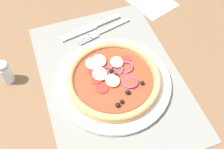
# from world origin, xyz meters

# --- Properties ---
(ground_plane) EXTENTS (1.90, 1.40, 0.02)m
(ground_plane) POSITION_xyz_m (0.00, 0.00, -0.01)
(ground_plane) COLOR brown
(placemat) EXTENTS (0.51, 0.36, 0.00)m
(placemat) POSITION_xyz_m (0.00, 0.00, 0.00)
(placemat) COLOR slate
(placemat) RESTS_ON ground_plane
(plate) EXTENTS (0.30, 0.30, 0.01)m
(plate) POSITION_xyz_m (-0.02, 0.00, 0.01)
(plate) COLOR silver
(plate) RESTS_ON placemat
(pizza) EXTENTS (0.24, 0.24, 0.03)m
(pizza) POSITION_xyz_m (-0.02, 0.00, 0.03)
(pizza) COLOR tan
(pizza) RESTS_ON plate
(fork) EXTENTS (0.06, 0.18, 0.00)m
(fork) POSITION_xyz_m (0.17, -0.03, 0.01)
(fork) COLOR #B2B5BA
(fork) RESTS_ON placemat
(knife) EXTENTS (0.05, 0.20, 0.01)m
(knife) POSITION_xyz_m (0.19, -0.00, 0.01)
(knife) COLOR #B2B5BA
(knife) RESTS_ON placemat
(napkin) EXTENTS (0.17, 0.16, 0.00)m
(napkin) POSITION_xyz_m (0.25, -0.23, 0.00)
(napkin) COLOR white
(napkin) RESTS_ON ground_plane
(pepper_shaker) EXTENTS (0.03, 0.03, 0.07)m
(pepper_shaker) POSITION_xyz_m (0.09, 0.26, 0.03)
(pepper_shaker) COLOR silver
(pepper_shaker) RESTS_ON ground_plane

